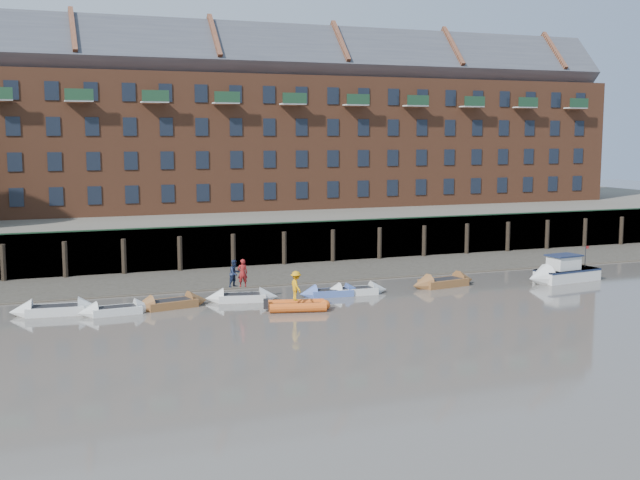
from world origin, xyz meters
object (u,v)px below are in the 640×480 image
rowboat_6 (443,283)px  person_rib_crew (296,286)px  rowboat_4 (331,293)px  person_rower_b (235,273)px  rib_tender (300,306)px  person_rower_a (243,273)px  rowboat_5 (356,291)px  rowboat_2 (171,304)px  rowboat_0 (56,310)px  rowboat_1 (116,310)px  rowboat_3 (242,297)px  motor_launch (557,273)px

rowboat_6 → person_rib_crew: 12.03m
rowboat_6 → person_rib_crew: bearing=-172.5°
rowboat_4 → person_rower_b: person_rower_b is taller
rib_tender → person_rower_a: (-2.35, 3.68, 1.43)m
rowboat_4 → rib_tender: 4.51m
person_rower_a → rowboat_5: bearing=177.5°
rowboat_2 → person_rower_b: bearing=-3.4°
rowboat_0 → person_rower_a: 10.84m
person_rower_b → rowboat_6: bearing=-32.7°
rowboat_5 → person_rower_a: 7.33m
rowboat_2 → rowboat_4: size_ratio=1.15×
rowboat_1 → person_rower_a: person_rower_a is taller
rowboat_1 → person_rower_b: 7.35m
rowboat_5 → rowboat_4: bearing=-176.7°
rowboat_5 → rowboat_0: bearing=-177.4°
rowboat_1 → rowboat_5: size_ratio=1.02×
rowboat_1 → person_rib_crew: (9.72, -2.62, 1.20)m
rowboat_5 → rowboat_6: (6.47, 0.38, 0.04)m
rowboat_0 → person_rower_b: 10.39m
rowboat_4 → rowboat_6: (8.09, 0.35, 0.05)m
rowboat_4 → rowboat_5: rowboat_5 is taller
rowboat_1 → person_rower_b: (7.11, 1.14, 1.46)m
rowboat_6 → rowboat_1: bearing=172.9°
rowboat_0 → person_rower_a: bearing=5.5°
rowboat_3 → rowboat_4: 5.64m
rowboat_2 → rowboat_1: bearing=178.0°
person_rower_a → person_rib_crew: size_ratio=1.00×
rowboat_1 → rib_tender: (9.90, -2.68, 0.05)m
rowboat_5 → rib_tender: bearing=-142.2°
rowboat_1 → rowboat_2: rowboat_2 is taller
rowboat_0 → rowboat_4: 16.28m
rowboat_2 → rib_tender: bearing=-37.2°
person_rower_b → rowboat_2: bearing=156.9°
person_rower_b → person_rib_crew: bearing=-86.7°
rowboat_4 → person_rib_crew: 4.75m
rowboat_0 → rowboat_6: rowboat_6 is taller
person_rower_b → rib_tender: bearing=-85.3°
rowboat_3 → rowboat_6: (13.71, -0.05, 0.03)m
motor_launch → person_rower_a: (-21.64, 1.44, 1.10)m
rowboat_0 → rowboat_6: 24.36m
rowboat_4 → motor_launch: motor_launch is taller
rowboat_2 → motor_launch: motor_launch is taller
rowboat_0 → motor_launch: (32.38, -1.53, 0.35)m
motor_launch → person_rower_a: bearing=-11.3°
rowboat_2 → motor_launch: (26.08, -0.98, 0.36)m
rib_tender → rowboat_3: bearing=137.4°
rowboat_2 → rowboat_0: bearing=163.2°
rowboat_0 → rowboat_2: size_ratio=1.06×
rowboat_4 → person_rib_crew: size_ratio=2.43×
rowboat_1 → motor_launch: bearing=-5.1°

